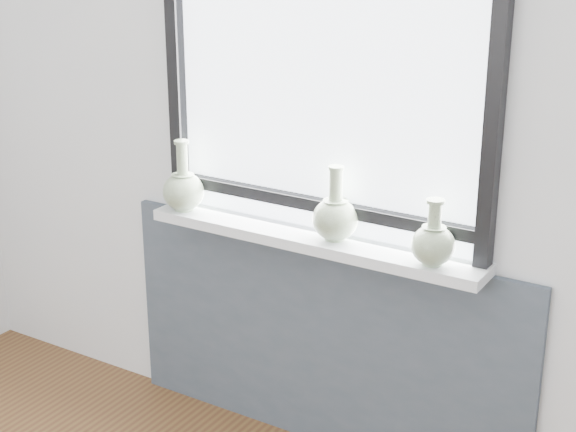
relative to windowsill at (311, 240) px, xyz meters
The scene contains 7 objects.
back_wall 0.43m from the windowsill, 90.00° to the left, with size 3.60×0.02×2.60m, color silver.
apron_panel 0.46m from the windowsill, 90.00° to the left, with size 1.70×0.03×0.86m, color #424B58.
windowsill is the anchor object (origin of this frame).
window 0.56m from the windowsill, 90.00° to the left, with size 1.30×0.06×1.05m.
vase_a 0.57m from the windowsill, behind, with size 0.16×0.16×0.28m.
vase_b 0.14m from the windowsill, ahead, with size 0.16×0.16×0.27m.
vase_c 0.49m from the windowsill, ahead, with size 0.15×0.15×0.23m.
Camera 1 is at (1.49, -0.86, 2.03)m, focal length 55.00 mm.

